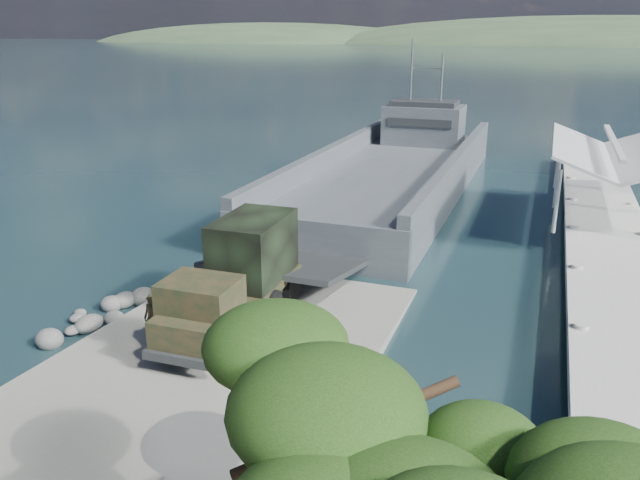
{
  "coord_description": "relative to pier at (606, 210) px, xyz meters",
  "views": [
    {
      "loc": [
        9.63,
        -16.97,
        10.82
      ],
      "look_at": [
        1.23,
        6.0,
        2.59
      ],
      "focal_mm": 35.0,
      "sensor_mm": 36.0,
      "label": 1
    }
  ],
  "objects": [
    {
      "name": "shoreline_rocks",
      "position": [
        -19.2,
        -18.27,
        -1.6
      ],
      "size": [
        3.2,
        5.6,
        0.9
      ],
      "primitive_type": null,
      "color": "#4D4D4B",
      "rests_on": "ground"
    },
    {
      "name": "military_truck",
      "position": [
        -13.43,
        -16.96,
        0.73
      ],
      "size": [
        2.76,
        7.98,
        3.67
      ],
      "rotation": [
        0.0,
        0.0,
        0.02
      ],
      "color": "black",
      "rests_on": "boat_ramp"
    },
    {
      "name": "overhang_tree",
      "position": [
        -4.88,
        -28.85,
        3.67
      ],
      "size": [
        7.24,
        6.67,
        6.57
      ],
      "color": "black",
      "rests_on": "ground"
    },
    {
      "name": "soldier",
      "position": [
        -15.11,
        -19.96,
        -0.27
      ],
      "size": [
        0.62,
        0.41,
        1.65
      ],
      "primitive_type": "imported",
      "rotation": [
        0.0,
        0.0,
        -0.03
      ],
      "color": "black",
      "rests_on": "boat_ramp"
    },
    {
      "name": "pier",
      "position": [
        0.0,
        0.0,
        0.0
      ],
      "size": [
        6.4,
        44.0,
        6.1
      ],
      "color": "beige",
      "rests_on": "ground"
    },
    {
      "name": "boat_ramp",
      "position": [
        -13.0,
        -19.77,
        -1.35
      ],
      "size": [
        10.0,
        18.0,
        0.5
      ],
      "primitive_type": "cube",
      "color": "gray",
      "rests_on": "ground"
    },
    {
      "name": "ground",
      "position": [
        -13.0,
        -18.77,
        -1.6
      ],
      "size": [
        1400.0,
        1400.0,
        0.0
      ],
      "primitive_type": "plane",
      "color": "#162E36",
      "rests_on": "ground"
    },
    {
      "name": "distant_headlands",
      "position": [
        37.0,
        541.23,
        -1.6
      ],
      "size": [
        1000.0,
        240.0,
        48.0
      ],
      "primitive_type": null,
      "color": "#365032",
      "rests_on": "ground"
    },
    {
      "name": "landing_craft",
      "position": [
        -13.26,
        5.71,
        -0.7
      ],
      "size": [
        9.59,
        37.2,
        11.02
      ],
      "rotation": [
        0.0,
        0.0,
        -0.0
      ],
      "color": "#484E55",
      "rests_on": "ground"
    }
  ]
}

